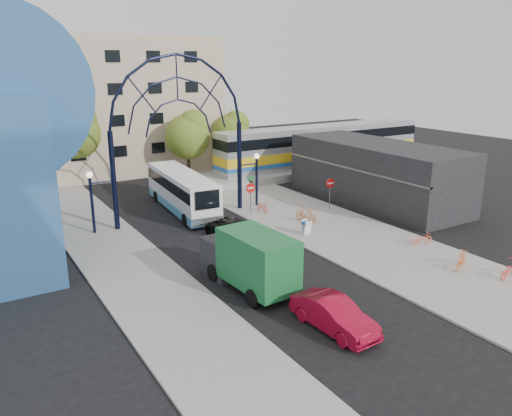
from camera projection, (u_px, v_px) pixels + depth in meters
ground at (290, 286)px, 26.44m from camera, size 120.00×120.00×0.00m
sidewalk_east at (352, 237)px, 33.74m from camera, size 8.00×56.00×0.12m
plaza_west at (134, 273)px, 28.03m from camera, size 5.00×50.00×0.12m
gateway_arch at (178, 104)px, 35.46m from camera, size 13.64×0.44×12.10m
stop_sign at (250, 191)px, 38.10m from camera, size 0.80×0.07×2.50m
do_not_enter_sign at (330, 186)px, 39.61m from camera, size 0.76×0.07×2.48m
street_name_sign at (251, 187)px, 38.75m from camera, size 0.70×0.70×2.80m
sandwich_board at (306, 226)px, 33.94m from camera, size 0.55×0.61×0.99m
commercial_block_east at (376, 173)px, 42.00m from camera, size 6.00×16.00×5.00m
apartment_block at (118, 105)px, 54.01m from camera, size 20.00×12.10×14.00m
train_platform at (322, 168)px, 54.40m from camera, size 32.00×5.00×0.80m
train_car at (323, 145)px, 53.70m from camera, size 25.10×3.05×4.20m
tree_north_a at (189, 134)px, 49.40m from camera, size 4.48×4.48×7.00m
tree_north_b at (75, 130)px, 47.41m from camera, size 5.12×5.12×8.00m
tree_north_c at (232, 131)px, 54.16m from camera, size 4.16×4.16×6.50m
city_bus at (182, 191)px, 39.81m from camera, size 3.36×11.20×3.03m
green_truck at (248, 259)px, 25.94m from camera, size 2.74×6.41×3.17m
black_suv at (237, 230)px, 33.25m from camera, size 3.18×5.09×1.31m
red_sedan at (334, 315)px, 21.96m from camera, size 1.80×4.52×1.46m
bike_near_a at (262, 206)px, 39.26m from camera, size 0.69×1.63×0.83m
bike_near_b at (306, 214)px, 36.66m from camera, size 1.07×1.93×1.11m
bike_far_a at (422, 239)px, 32.09m from camera, size 1.61×0.91×0.80m
bike_far_b at (461, 260)px, 28.33m from camera, size 1.81×1.12×1.05m
bike_far_c at (510, 269)px, 27.13m from camera, size 1.89×0.85×0.96m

